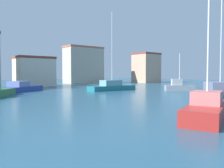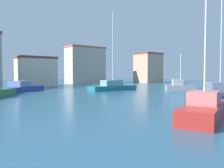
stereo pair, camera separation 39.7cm
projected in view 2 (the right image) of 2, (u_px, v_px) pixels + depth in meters
The scene contains 9 objects.
water at pixel (76, 96), 28.29m from camera, with size 160.00×160.00×0.00m, color #285670.
sailboat_teal_outer_mooring at pixel (112, 86), 37.71m from camera, with size 8.44×2.47×12.96m.
sailboat_red_far_left at pixel (204, 108), 13.90m from camera, with size 7.10×4.37×9.83m.
motorboat_blue_mid_harbor at pixel (21, 88), 35.42m from camera, with size 8.67×7.77×1.62m.
sailboat_grey_behind_lamppost at pixel (180, 87), 36.82m from camera, with size 4.54×4.00×6.06m.
sailboat_navy_distant_north at pixel (220, 93), 24.29m from camera, with size 7.93×8.08×13.57m.
waterfront_apartments at pixel (36, 71), 50.64m from camera, with size 8.02×6.05×6.56m.
yacht_club at pixel (85, 65), 65.50m from camera, with size 11.02×5.42×10.56m.
harbor_office at pixel (148, 68), 70.90m from camera, with size 7.07×6.41×9.21m.
Camera 2 is at (1.61, -5.21, 2.78)m, focal length 36.29 mm.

